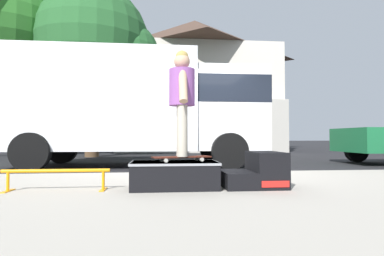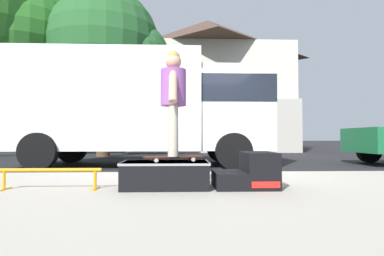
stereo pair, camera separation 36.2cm
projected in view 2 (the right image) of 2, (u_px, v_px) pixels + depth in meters
ground_plane at (211, 175)px, 6.60m from camera, size 140.00×140.00×0.00m
sidewalk_slab at (238, 201)px, 3.61m from camera, size 50.00×5.00×0.12m
skate_box at (166, 174)px, 4.15m from camera, size 1.13×0.68×0.35m
kicker_ramp at (249, 173)px, 4.20m from camera, size 0.80×0.70×0.47m
grind_rail at (50, 174)px, 4.03m from camera, size 1.31×0.28×0.27m
skateboard at (173, 157)px, 4.17m from camera, size 0.80×0.41×0.07m
skater_kid at (173, 94)px, 4.20m from camera, size 0.34×0.73×1.41m
box_truck at (144, 105)px, 8.78m from camera, size 6.91×2.63×3.05m
street_tree_main at (111, 48)px, 13.14m from camera, size 5.05×4.59×6.98m
house_behind at (208, 84)px, 20.18m from camera, size 9.54×8.23×8.40m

